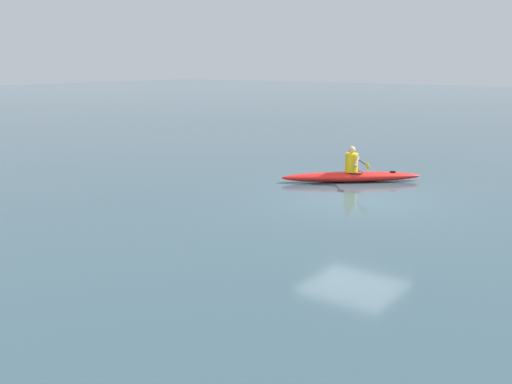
# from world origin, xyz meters

# --- Properties ---
(ground_plane) EXTENTS (160.00, 160.00, 0.00)m
(ground_plane) POSITION_xyz_m (0.00, 0.00, 0.00)
(ground_plane) COLOR #334C56
(kayak) EXTENTS (3.58, 3.18, 0.30)m
(kayak) POSITION_xyz_m (1.12, -1.87, 0.15)
(kayak) COLOR red
(kayak) RESTS_ON ground
(kayaker) EXTENTS (1.60, 1.85, 0.78)m
(kayaker) POSITION_xyz_m (1.11, -1.88, 0.63)
(kayaker) COLOR yellow
(kayaker) RESTS_ON kayak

